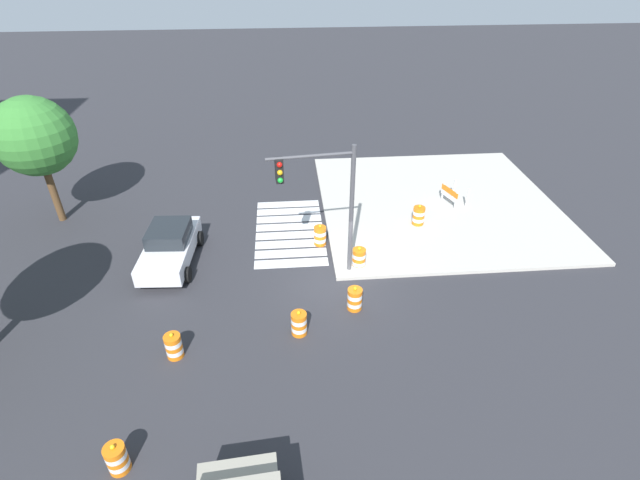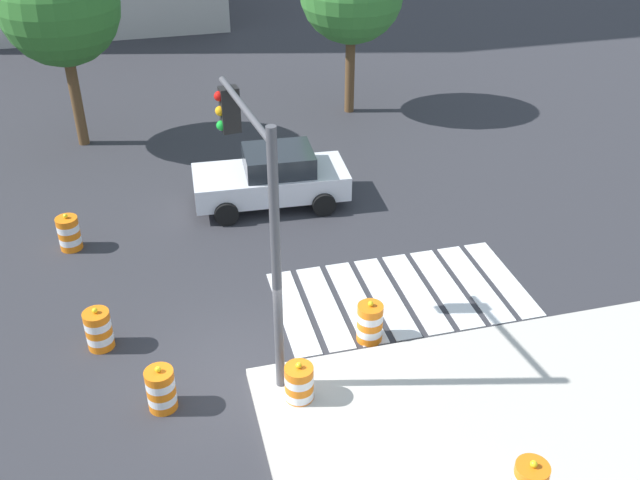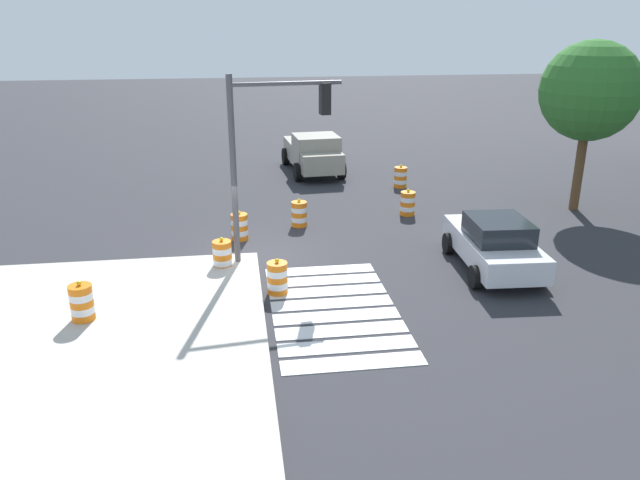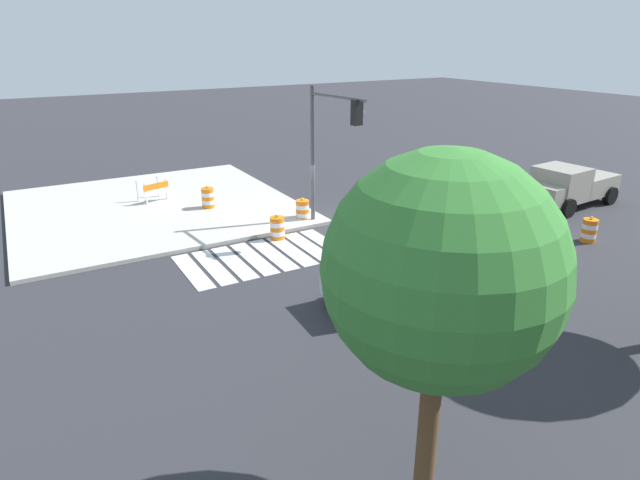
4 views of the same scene
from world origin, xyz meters
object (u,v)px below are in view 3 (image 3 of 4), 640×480
at_px(sports_car, 494,244).
at_px(traffic_barrel_far_curb, 299,214).
at_px(traffic_light_pole, 271,135).
at_px(traffic_barrel_median_far, 277,278).
at_px(traffic_barrel_median_near, 408,203).
at_px(traffic_barrel_lane_center, 400,177).
at_px(traffic_barrel_crosswalk_end, 240,227).
at_px(street_tree_streetside_mid, 590,91).
at_px(pickup_truck, 314,153).
at_px(traffic_barrel_on_sidewalk, 82,302).
at_px(traffic_barrel_near_corner, 222,255).

relative_size(sports_car, traffic_barrel_far_curb, 4.31).
height_order(traffic_barrel_far_curb, traffic_light_pole, traffic_light_pole).
bearing_deg(traffic_barrel_median_far, traffic_barrel_median_near, 139.54).
relative_size(traffic_barrel_lane_center, traffic_light_pole, 0.19).
distance_m(traffic_barrel_crosswalk_end, traffic_barrel_median_far, 4.58).
height_order(traffic_barrel_lane_center, street_tree_streetside_mid, street_tree_streetside_mid).
bearing_deg(traffic_barrel_far_curb, sports_car, 47.62).
relative_size(pickup_truck, traffic_barrel_crosswalk_end, 5.18).
bearing_deg(pickup_truck, traffic_barrel_median_far, -11.62).
bearing_deg(pickup_truck, traffic_light_pole, -13.52).
height_order(traffic_barrel_median_near, traffic_barrel_on_sidewalk, traffic_barrel_on_sidewalk).
height_order(traffic_barrel_median_far, traffic_barrel_on_sidewalk, traffic_barrel_on_sidewalk).
bearing_deg(traffic_barrel_median_near, traffic_barrel_crosswalk_end, -73.53).
distance_m(sports_car, traffic_barrel_lane_center, 9.50).
bearing_deg(traffic_barrel_crosswalk_end, street_tree_streetside_mid, 97.29).
bearing_deg(pickup_truck, street_tree_streetside_mid, 51.84).
relative_size(traffic_barrel_on_sidewalk, street_tree_streetside_mid, 0.16).
xyz_separation_m(traffic_barrel_median_far, traffic_barrel_lane_center, (-10.31, 6.21, 0.00)).
distance_m(sports_car, traffic_barrel_median_near, 5.66).
height_order(traffic_barrel_lane_center, traffic_barrel_on_sidewalk, traffic_barrel_on_sidewalk).
relative_size(traffic_barrel_near_corner, traffic_barrel_median_far, 1.00).
distance_m(traffic_barrel_near_corner, traffic_barrel_median_near, 8.23).
xyz_separation_m(sports_car, traffic_barrel_on_sidewalk, (1.96, -11.32, -0.21)).
height_order(sports_car, traffic_barrel_crosswalk_end, sports_car).
xyz_separation_m(traffic_barrel_near_corner, street_tree_streetside_mid, (-4.24, 13.56, 4.07)).
height_order(pickup_truck, traffic_barrel_near_corner, pickup_truck).
bearing_deg(traffic_barrel_median_near, traffic_barrel_far_curb, -80.16).
bearing_deg(traffic_barrel_crosswalk_end, traffic_barrel_near_corner, -12.13).
distance_m(pickup_truck, traffic_light_pole, 11.83).
distance_m(traffic_barrel_median_far, traffic_barrel_far_curb, 5.76).
height_order(pickup_truck, traffic_light_pole, traffic_light_pole).
xyz_separation_m(sports_car, traffic_barrel_near_corner, (-1.09, -7.98, -0.36)).
relative_size(pickup_truck, traffic_barrel_median_near, 5.18).
height_order(traffic_barrel_median_near, traffic_barrel_far_curb, same).
relative_size(pickup_truck, street_tree_streetside_mid, 0.83).
distance_m(traffic_barrel_median_far, traffic_barrel_lane_center, 12.03).
distance_m(traffic_barrel_near_corner, traffic_barrel_on_sidewalk, 4.53).
distance_m(traffic_barrel_median_far, street_tree_streetside_mid, 14.14).
bearing_deg(traffic_barrel_near_corner, traffic_barrel_on_sidewalk, -47.66).
height_order(traffic_barrel_crosswalk_end, traffic_barrel_lane_center, same).
bearing_deg(traffic_barrel_median_far, sports_car, 97.16).
relative_size(sports_car, traffic_barrel_crosswalk_end, 4.31).
bearing_deg(sports_car, traffic_barrel_median_near, -169.15).
relative_size(traffic_barrel_far_curb, traffic_barrel_lane_center, 1.00).
relative_size(traffic_barrel_near_corner, traffic_barrel_median_near, 1.00).
distance_m(traffic_barrel_median_far, traffic_barrel_on_sidewalk, 4.97).
relative_size(pickup_truck, traffic_light_pole, 0.96).
xyz_separation_m(traffic_barrel_far_curb, street_tree_streetside_mid, (-0.51, 10.86, 4.07)).
relative_size(traffic_barrel_median_near, traffic_barrel_median_far, 1.00).
bearing_deg(traffic_barrel_crosswalk_end, pickup_truck, 157.59).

